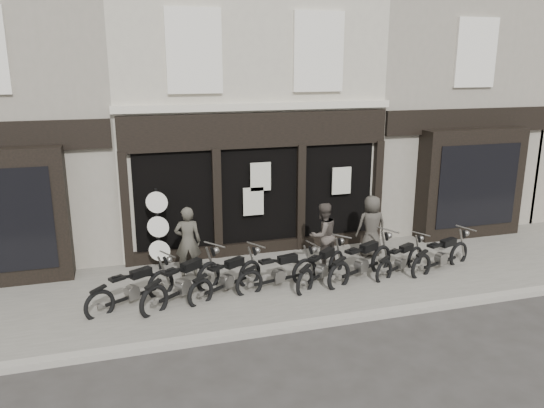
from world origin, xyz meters
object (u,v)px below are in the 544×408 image
object	(u,v)px
motorcycle_7	(441,258)
man_left	(188,242)
motorcycle_1	(184,285)
man_right	(371,226)
motorcycle_4	(322,270)
motorcycle_2	(227,280)
advert_sign_post	(158,233)
motorcycle_6	(401,262)
motorcycle_3	(279,275)
man_centre	(323,235)
motorcycle_0	(132,291)
motorcycle_5	(362,265)

from	to	relation	value
motorcycle_7	man_left	world-z (taller)	man_left
motorcycle_1	man_right	distance (m)	5.34
motorcycle_4	motorcycle_2	bearing A→B (deg)	141.53
advert_sign_post	motorcycle_6	bearing A→B (deg)	-0.82
motorcycle_4	motorcycle_6	bearing A→B (deg)	-39.15
motorcycle_2	motorcycle_3	distance (m)	1.21
man_centre	man_right	size ratio (longest dim) A/B	1.00
motorcycle_7	man_centre	distance (m)	3.01
motorcycle_0	motorcycle_4	bearing A→B (deg)	-28.78
motorcycle_4	motorcycle_6	size ratio (longest dim) A/B	0.99
motorcycle_0	motorcycle_5	distance (m)	5.34
man_left	motorcycle_2	bearing A→B (deg)	128.42
motorcycle_0	motorcycle_2	xyz separation A→B (m)	(2.06, 0.01, 0.00)
motorcycle_1	man_left	bearing A→B (deg)	40.72
man_left	advert_sign_post	size ratio (longest dim) A/B	0.79
motorcycle_2	motorcycle_7	size ratio (longest dim) A/B	0.94
motorcycle_0	advert_sign_post	bearing A→B (deg)	39.33
motorcycle_1	motorcycle_5	world-z (taller)	motorcycle_1
motorcycle_2	motorcycle_4	bearing A→B (deg)	-30.50
motorcycle_6	man_left	world-z (taller)	man_left
advert_sign_post	man_centre	bearing A→B (deg)	4.48
motorcycle_0	motorcycle_7	xyz separation A→B (m)	(7.49, -0.13, 0.00)
motorcycle_7	motorcycle_0	bearing A→B (deg)	159.43
motorcycle_2	man_centre	distance (m)	2.86
man_left	advert_sign_post	xyz separation A→B (m)	(-0.64, 0.58, 0.09)
motorcycle_1	man_right	xyz separation A→B (m)	(5.15, 1.33, 0.50)
motorcycle_2	motorcycle_3	world-z (taller)	motorcycle_2
motorcycle_0	man_left	bearing A→B (deg)	13.46
motorcycle_0	man_right	bearing A→B (deg)	-17.43
motorcycle_3	motorcycle_4	xyz separation A→B (m)	(1.07, 0.02, -0.00)
motorcycle_0	motorcycle_2	world-z (taller)	motorcycle_2
motorcycle_2	motorcycle_6	xyz separation A→B (m)	(4.35, -0.03, -0.04)
motorcycle_5	man_right	distance (m)	1.66
man_centre	motorcycle_4	bearing A→B (deg)	49.50
advert_sign_post	motorcycle_2	bearing A→B (deg)	-36.63
motorcycle_3	man_centre	xyz separation A→B (m)	(1.45, 0.94, 0.54)
motorcycle_5	man_left	distance (m)	4.21
motorcycle_5	man_right	size ratio (longest dim) A/B	1.32
motorcycle_3	man_right	world-z (taller)	man_right
man_right	advert_sign_post	size ratio (longest dim) A/B	0.75
motorcycle_1	man_left	size ratio (longest dim) A/B	1.17
motorcycle_4	motorcycle_5	world-z (taller)	motorcycle_5
motorcycle_1	motorcycle_6	size ratio (longest dim) A/B	1.11
motorcycle_5	motorcycle_6	bearing A→B (deg)	-24.33
motorcycle_4	motorcycle_3	bearing A→B (deg)	142.85
motorcycle_4	man_right	xyz separation A→B (m)	(1.89, 1.25, 0.54)
motorcycle_6	man_left	bearing A→B (deg)	138.76
motorcycle_3	man_right	size ratio (longest dim) A/B	1.28
motorcycle_1	motorcycle_3	xyz separation A→B (m)	(2.19, 0.06, -0.04)
motorcycle_2	man_left	bearing A→B (deg)	88.50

